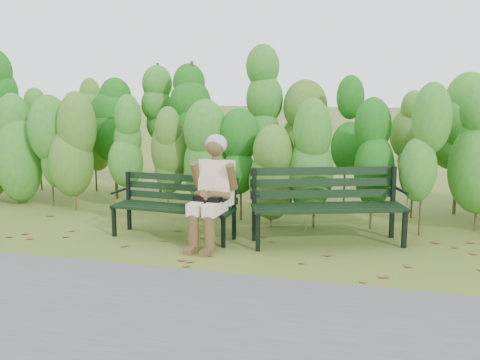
# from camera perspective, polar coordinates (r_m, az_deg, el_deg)

# --- Properties ---
(ground) EXTENTS (80.00, 80.00, 0.00)m
(ground) POSITION_cam_1_polar(r_m,az_deg,el_deg) (6.68, -0.80, -6.85)
(ground) COLOR #425821
(footpath) EXTENTS (60.00, 2.50, 0.01)m
(footpath) POSITION_cam_1_polar(r_m,az_deg,el_deg) (4.73, -8.47, -14.11)
(footpath) COLOR #474749
(footpath) RESTS_ON ground
(hedge_band) EXTENTS (11.04, 1.67, 2.42)m
(hedge_band) POSITION_cam_1_polar(r_m,az_deg,el_deg) (8.23, 2.80, 5.22)
(hedge_band) COLOR #47381E
(hedge_band) RESTS_ON ground
(leaf_litter) EXTENTS (5.50, 2.24, 0.01)m
(leaf_litter) POSITION_cam_1_polar(r_m,az_deg,el_deg) (6.67, 0.64, -6.85)
(leaf_litter) COLOR brown
(leaf_litter) RESTS_ON ground
(bench_left) EXTENTS (1.58, 0.61, 0.77)m
(bench_left) POSITION_cam_1_polar(r_m,az_deg,el_deg) (7.09, -6.53, -2.13)
(bench_left) COLOR black
(bench_left) RESTS_ON ground
(bench_right) EXTENTS (1.90, 1.17, 0.91)m
(bench_right) POSITION_cam_1_polar(r_m,az_deg,el_deg) (6.85, 8.78, -1.93)
(bench_right) COLOR black
(bench_right) RESTS_ON ground
(seated_woman) EXTENTS (0.57, 0.83, 1.32)m
(seated_woman) POSITION_cam_1_polar(r_m,az_deg,el_deg) (6.66, -2.83, -0.56)
(seated_woman) COLOR beige
(seated_woman) RESTS_ON ground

